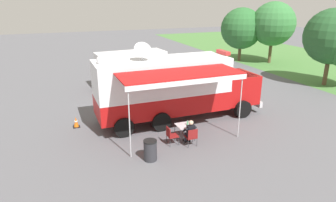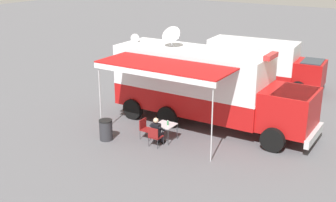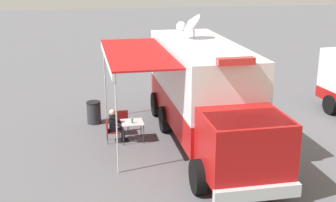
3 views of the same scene
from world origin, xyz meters
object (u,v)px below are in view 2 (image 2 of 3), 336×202
(water_bottle, at_px, (168,123))
(seated_responder, at_px, (157,131))
(folding_chair_at_table, at_px, (155,135))
(command_truck, at_px, (205,84))
(trash_bin, at_px, (106,130))
(support_truck, at_px, (261,63))
(folding_table, at_px, (165,126))
(traffic_cone, at_px, (125,95))
(folding_chair_beside_table, at_px, (145,127))

(water_bottle, distance_m, seated_responder, 0.64)
(seated_responder, bearing_deg, folding_chair_at_table, 0.56)
(command_truck, bearing_deg, folding_chair_at_table, -9.39)
(trash_bin, relative_size, support_truck, 0.13)
(folding_table, bearing_deg, traffic_cone, -125.03)
(command_truck, relative_size, traffic_cone, 16.40)
(command_truck, bearing_deg, seated_responder, -9.97)
(folding_chair_beside_table, relative_size, seated_responder, 0.70)
(folding_table, height_order, folding_chair_beside_table, folding_chair_beside_table)
(folding_table, xyz_separation_m, seated_responder, (0.61, -0.01, -0.02))
(seated_responder, relative_size, support_truck, 0.18)
(trash_bin, height_order, traffic_cone, trash_bin)
(water_bottle, relative_size, folding_chair_beside_table, 0.26)
(command_truck, height_order, folding_table, command_truck)
(folding_chair_beside_table, bearing_deg, trash_bin, -52.28)
(folding_chair_beside_table, bearing_deg, seated_responder, 69.25)
(support_truck, bearing_deg, seated_responder, -2.44)
(water_bottle, height_order, traffic_cone, water_bottle)
(command_truck, bearing_deg, trash_bin, -35.06)
(command_truck, xyz_separation_m, support_truck, (-7.39, -0.11, -0.56))
(command_truck, height_order, folding_chair_at_table, command_truck)
(support_truck, bearing_deg, trash_bin, -13.08)
(water_bottle, bearing_deg, folding_chair_at_table, -10.30)
(command_truck, distance_m, folding_chair_at_table, 3.70)
(seated_responder, relative_size, trash_bin, 1.37)
(water_bottle, bearing_deg, trash_bin, -60.46)
(command_truck, height_order, trash_bin, command_truck)
(trash_bin, bearing_deg, folding_chair_at_table, 103.58)
(folding_chair_at_table, height_order, folding_chair_beside_table, same)
(folding_table, relative_size, support_truck, 0.12)
(folding_table, bearing_deg, folding_chair_at_table, -0.74)
(command_truck, xyz_separation_m, water_bottle, (2.58, -0.41, -1.11))
(seated_responder, distance_m, trash_bin, 2.29)
(folding_table, relative_size, water_bottle, 3.61)
(folding_chair_at_table, height_order, support_truck, support_truck)
(folding_chair_at_table, bearing_deg, water_bottle, 169.70)
(folding_table, bearing_deg, folding_chair_beside_table, -70.94)
(folding_chair_at_table, distance_m, folding_chair_beside_table, 0.98)
(water_bottle, distance_m, support_truck, 9.99)
(folding_table, distance_m, trash_bin, 2.56)
(seated_responder, bearing_deg, traffic_cone, -129.68)
(folding_table, xyz_separation_m, folding_chair_beside_table, (0.29, -0.85, -0.16))
(command_truck, height_order, folding_chair_beside_table, command_truck)
(folding_table, height_order, water_bottle, water_bottle)
(folding_chair_beside_table, xyz_separation_m, support_truck, (-10.25, 1.29, 0.87))
(water_bottle, bearing_deg, support_truck, 178.25)
(folding_table, distance_m, traffic_cone, 5.91)
(support_truck, bearing_deg, folding_chair_beside_table, -7.16)
(command_truck, distance_m, folding_table, 2.91)
(folding_chair_beside_table, bearing_deg, support_truck, 172.84)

